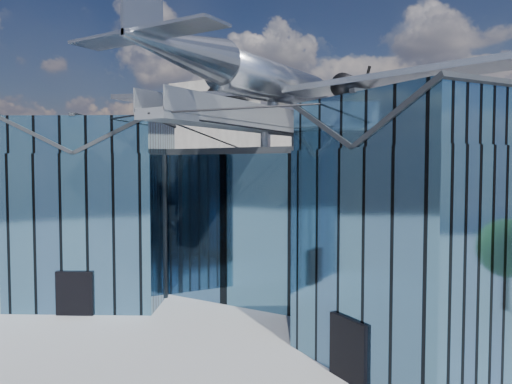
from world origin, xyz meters
The scene contains 4 objects.
ground_plane centered at (0.00, 0.00, 0.00)m, with size 120.00×120.00×0.00m, color gray.
museum centered at (0.00, 5.82, 5.54)m, with size 32.88×24.50×17.60m.
bg_towers centered at (1.45, 50.49, 10.01)m, with size 77.00×24.50×26.00m.
tree_side_w centered at (-25.47, 8.28, 3.48)m, with size 4.07×4.07×5.14m.
Camera 1 is at (15.80, -23.36, 8.77)m, focal length 35.00 mm.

